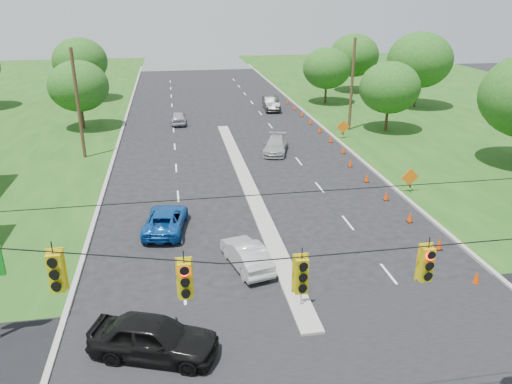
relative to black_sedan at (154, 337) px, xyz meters
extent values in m
cube|color=gray|center=(-3.83, 26.06, -0.83)|extent=(0.25, 110.00, 0.16)
cube|color=gray|center=(16.37, 26.06, -0.83)|extent=(0.25, 110.00, 0.16)
cube|color=gray|center=(6.27, 17.06, -0.83)|extent=(1.00, 34.00, 0.18)
cylinder|color=gray|center=(6.27, 2.06, 0.07)|extent=(0.06, 0.06, 1.80)
cube|color=white|center=(6.27, 2.06, 0.87)|extent=(0.55, 0.04, 0.70)
cylinder|color=black|center=(6.27, -4.94, 6.17)|extent=(24.00, 0.04, 0.04)
cube|color=yellow|center=(-1.73, -4.94, 5.92)|extent=(0.34, 0.24, 1.00)
cube|color=yellow|center=(1.27, -4.94, 5.39)|extent=(0.34, 0.24, 1.00)
cube|color=yellow|center=(4.27, -4.94, 5.22)|extent=(0.34, 0.24, 1.00)
cube|color=yellow|center=(7.77, -4.94, 5.22)|extent=(0.34, 0.24, 1.00)
cylinder|color=#422D1C|center=(-6.23, 26.06, 3.67)|extent=(0.28, 0.28, 9.00)
cylinder|color=#422D1C|center=(18.77, 31.06, 3.67)|extent=(0.28, 0.28, 9.00)
cone|color=#EC3800|center=(14.99, 2.56, -0.48)|extent=(0.32, 0.32, 0.70)
cone|color=#EC3800|center=(14.99, 6.06, -0.48)|extent=(0.32, 0.32, 0.70)
cone|color=#EC3800|center=(14.99, 9.56, -0.48)|extent=(0.32, 0.32, 0.70)
cone|color=#EC3800|center=(14.99, 13.06, -0.48)|extent=(0.32, 0.32, 0.70)
cone|color=#EC3800|center=(14.99, 16.56, -0.48)|extent=(0.32, 0.32, 0.70)
cone|color=#EC3800|center=(14.99, 20.06, -0.48)|extent=(0.32, 0.32, 0.70)
cone|color=#EC3800|center=(15.59, 23.56, -0.48)|extent=(0.32, 0.32, 0.70)
cone|color=#EC3800|center=(15.59, 27.06, -0.48)|extent=(0.32, 0.32, 0.70)
cone|color=#EC3800|center=(15.59, 30.56, -0.48)|extent=(0.32, 0.32, 0.70)
cone|color=#EC3800|center=(15.59, 34.06, -0.48)|extent=(0.32, 0.32, 0.70)
cone|color=#EC3800|center=(15.59, 37.56, -0.48)|extent=(0.32, 0.32, 0.70)
cone|color=#EC3800|center=(15.59, 41.06, -0.48)|extent=(0.32, 0.32, 0.70)
cone|color=#EC3800|center=(15.59, 44.56, -0.48)|extent=(0.32, 0.32, 0.70)
cube|color=black|center=(17.07, 14.06, -0.28)|extent=(0.06, 0.58, 0.26)
cube|color=black|center=(17.07, 14.06, -0.28)|extent=(0.06, 0.58, 0.26)
cube|color=orange|center=(17.07, 14.06, 0.32)|extent=(1.27, 0.05, 1.27)
cube|color=black|center=(17.07, 28.06, -0.28)|extent=(0.06, 0.58, 0.26)
cube|color=black|center=(17.07, 28.06, -0.28)|extent=(0.06, 0.58, 0.26)
cube|color=orange|center=(17.07, 28.06, 0.32)|extent=(1.27, 0.05, 1.27)
cylinder|color=black|center=(-7.73, 36.06, 0.43)|extent=(0.28, 0.28, 2.52)
ellipsoid|color=#194C14|center=(-7.73, 36.06, 3.51)|extent=(5.88, 5.88, 5.04)
cylinder|color=black|center=(-9.73, 51.06, 0.61)|extent=(0.28, 0.28, 2.88)
ellipsoid|color=#194C14|center=(-9.73, 51.06, 4.13)|extent=(6.72, 6.72, 5.76)
cylinder|color=black|center=(22.27, 30.06, 0.43)|extent=(0.28, 0.28, 2.52)
ellipsoid|color=#194C14|center=(22.27, 30.06, 3.51)|extent=(5.88, 5.88, 5.04)
cylinder|color=black|center=(30.27, 40.06, 0.79)|extent=(0.28, 0.28, 3.24)
ellipsoid|color=#194C14|center=(30.27, 40.06, 4.75)|extent=(7.56, 7.56, 6.48)
cylinder|color=black|center=(26.27, 51.06, 0.61)|extent=(0.28, 0.28, 2.88)
ellipsoid|color=#194C14|center=(26.27, 51.06, 4.13)|extent=(6.72, 6.72, 5.76)
cylinder|color=black|center=(20.27, 44.06, 0.43)|extent=(0.28, 0.28, 2.52)
ellipsoid|color=#194C14|center=(20.27, 44.06, 3.51)|extent=(5.88, 5.88, 5.04)
imported|color=black|center=(0.00, 0.00, 0.00)|extent=(5.27, 3.51, 1.67)
imported|color=#BBBBBB|center=(4.45, 6.02, -0.16)|extent=(2.36, 4.32, 1.35)
imported|color=#0E479C|center=(0.46, 10.96, -0.18)|extent=(2.89, 5.02, 1.32)
imported|color=#9D9D9D|center=(9.89, 24.82, -0.17)|extent=(3.11, 4.90, 1.32)
imported|color=#A09DAA|center=(1.85, 36.54, -0.17)|extent=(1.60, 3.91, 1.33)
imported|color=black|center=(12.84, 41.59, -0.05)|extent=(1.96, 4.87, 1.57)
camera|label=1|loc=(1.21, -15.83, 12.07)|focal=35.00mm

